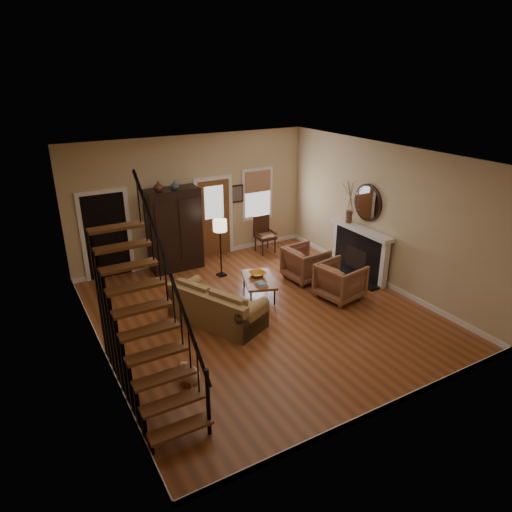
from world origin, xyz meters
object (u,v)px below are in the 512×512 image
armchair_left (340,281)px  floor_lamp (221,248)px  sofa (217,305)px  side_chair (265,235)px  armchair_right (306,263)px  armoire (174,230)px  coffee_table (259,287)px

armchair_left → floor_lamp: size_ratio=0.62×
sofa → side_chair: (2.79, 2.78, 0.14)m
sofa → armchair_right: bearing=-9.2°
floor_lamp → side_chair: size_ratio=1.43×
floor_lamp → side_chair: floor_lamp is taller
armoire → side_chair: size_ratio=2.06×
armoire → side_chair: (2.55, -0.20, -0.54)m
coffee_table → armchair_right: bearing=8.3°
floor_lamp → coffee_table: bearing=-79.5°
coffee_table → side_chair: bearing=56.2°
coffee_table → floor_lamp: size_ratio=0.76×
armchair_left → floor_lamp: 3.01m
coffee_table → armchair_left: bearing=-32.6°
armoire → coffee_table: bearing=-66.3°
armoire → armchair_left: 4.33m
armoire → sofa: bearing=-94.7°
coffee_table → floor_lamp: (-0.26, 1.42, 0.52)m
armchair_left → floor_lamp: (-1.80, 2.40, 0.32)m
sofa → floor_lamp: bearing=37.4°
coffee_table → side_chair: side_chair is taller
armoire → side_chair: armoire is taller
side_chair → coffee_table: bearing=-123.8°
armchair_left → side_chair: size_ratio=0.89×
armchair_right → floor_lamp: bearing=50.9°
floor_lamp → sofa: bearing=-117.8°
armchair_right → floor_lamp: 2.11m
armoire → armchair_right: 3.40m
floor_lamp → armoire: bearing=128.5°
side_chair → sofa: bearing=-135.1°
armoire → coffee_table: 2.77m
armchair_right → side_chair: bearing=-5.1°
coffee_table → armchair_left: (1.54, -0.98, 0.20)m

